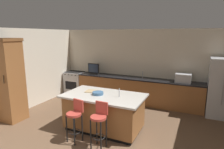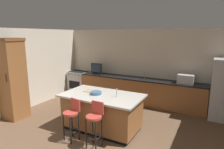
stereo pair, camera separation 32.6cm
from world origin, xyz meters
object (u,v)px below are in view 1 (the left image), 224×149
object	(u,v)px
refrigerator	(223,88)
tv_remote	(96,92)
microwave	(183,78)
bar_stool_right	(99,121)
cabinet_tower	(10,79)
cutting_board	(92,91)
fruit_bowl	(98,93)
range_oven	(75,83)
kitchen_island	(104,112)
tv_monitor	(94,69)
bar_stool_left	(75,117)

from	to	relation	value
refrigerator	tv_remote	size ratio (longest dim) A/B	10.34
microwave	bar_stool_right	world-z (taller)	microwave
refrigerator	cabinet_tower	world-z (taller)	cabinet_tower
refrigerator	cutting_board	size ratio (longest dim) A/B	5.77
microwave	cutting_board	bearing A→B (deg)	-134.26
tv_remote	fruit_bowl	bearing A→B (deg)	-43.06
range_oven	bar_stool_right	world-z (taller)	bar_stool_right
refrigerator	range_oven	world-z (taller)	refrigerator
cutting_board	fruit_bowl	bearing A→B (deg)	-29.77
kitchen_island	tv_monitor	size ratio (longest dim) A/B	4.37
range_oven	cutting_board	distance (m)	3.04
bar_stool_right	cabinet_tower	bearing A→B (deg)	177.39
range_oven	cabinet_tower	size ratio (longest dim) A/B	0.40
refrigerator	tv_monitor	size ratio (longest dim) A/B	3.78
range_oven	microwave	world-z (taller)	microwave
cabinet_tower	tv_monitor	size ratio (longest dim) A/B	5.00
refrigerator	tv_monitor	xyz separation A→B (m)	(-4.40, 0.03, 0.23)
tv_monitor	fruit_bowl	bearing A→B (deg)	-57.70
microwave	bar_stool_right	xyz separation A→B (m)	(-1.41, -3.06, -0.44)
tv_monitor	bar_stool_right	size ratio (longest dim) A/B	0.46
bar_stool_left	fruit_bowl	distance (m)	0.85
cabinet_tower	bar_stool_left	size ratio (longest dim) A/B	2.39
range_oven	bar_stool_left	world-z (taller)	bar_stool_left
cabinet_tower	fruit_bowl	world-z (taller)	cabinet_tower
bar_stool_right	cutting_board	size ratio (longest dim) A/B	3.31
kitchen_island	bar_stool_left	bearing A→B (deg)	-113.18
bar_stool_left	bar_stool_right	world-z (taller)	bar_stool_right
cabinet_tower	microwave	size ratio (longest dim) A/B	4.85
tv_monitor	bar_stool_right	bearing A→B (deg)	-58.16
bar_stool_left	fruit_bowl	world-z (taller)	fruit_bowl
kitchen_island	cutting_board	distance (m)	0.64
cabinet_tower	cutting_board	world-z (taller)	cabinet_tower
range_oven	cabinet_tower	xyz separation A→B (m)	(-0.13, -2.86, 0.74)
refrigerator	fruit_bowl	world-z (taller)	refrigerator
kitchen_island	tv_monitor	world-z (taller)	tv_monitor
tv_monitor	bar_stool_left	xyz separation A→B (m)	(1.25, -3.01, -0.52)
cabinet_tower	range_oven	bearing A→B (deg)	87.39
microwave	bar_stool_right	distance (m)	3.40
range_oven	microwave	bearing A→B (deg)	0.02
cutting_board	bar_stool_right	bearing A→B (deg)	-51.48
bar_stool_right	cutting_board	bearing A→B (deg)	129.82
fruit_bowl	cutting_board	size ratio (longest dim) A/B	0.91
cabinet_tower	cutting_board	bearing A→B (deg)	17.36
range_oven	bar_stool_left	xyz separation A→B (m)	(2.17, -3.07, 0.12)
range_oven	tv_remote	world-z (taller)	tv_remote
tv_monitor	cabinet_tower	bearing A→B (deg)	-110.51
cabinet_tower	tv_monitor	xyz separation A→B (m)	(1.05, 2.81, -0.10)
fruit_bowl	microwave	bearing A→B (deg)	51.82
cutting_board	range_oven	bearing A→B (deg)	133.80
cutting_board	tv_monitor	bearing A→B (deg)	118.69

